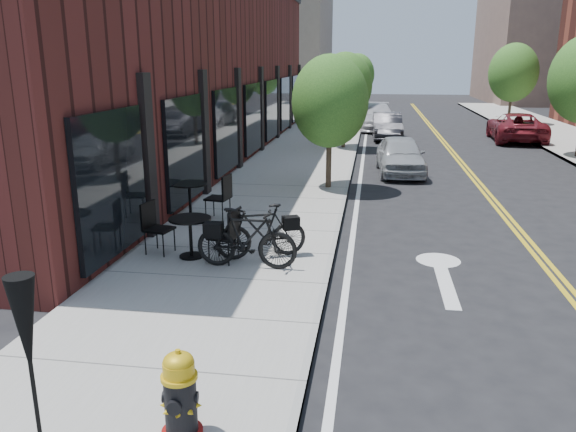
{
  "coord_description": "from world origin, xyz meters",
  "views": [
    {
      "loc": [
        0.65,
        -7.26,
        3.73
      ],
      "look_at": [
        -0.82,
        2.47,
        1.0
      ],
      "focal_mm": 35.0,
      "sensor_mm": 36.0,
      "label": 1
    }
  ],
  "objects_px": {
    "parked_car_c": "(376,117)",
    "bistro_set_c": "(190,195)",
    "bicycle_left": "(262,231)",
    "fire_hydrant": "(180,396)",
    "parked_car_b": "(387,126)",
    "parked_car_a": "(400,155)",
    "bistro_set_b": "(190,232)",
    "bicycle_right": "(247,238)",
    "patio_umbrella": "(28,343)",
    "parked_car_far": "(516,127)"
  },
  "relations": [
    {
      "from": "parked_car_c",
      "to": "bistro_set_c",
      "type": "bearing_deg",
      "value": -106.1
    },
    {
      "from": "bicycle_left",
      "to": "parked_car_c",
      "type": "bearing_deg",
      "value": 151.31
    },
    {
      "from": "fire_hydrant",
      "to": "parked_car_c",
      "type": "height_order",
      "value": "parked_car_c"
    },
    {
      "from": "parked_car_b",
      "to": "parked_car_a",
      "type": "bearing_deg",
      "value": -90.36
    },
    {
      "from": "bistro_set_b",
      "to": "bistro_set_c",
      "type": "xyz_separation_m",
      "value": [
        -0.92,
        2.76,
        0.03
      ]
    },
    {
      "from": "parked_car_a",
      "to": "bicycle_left",
      "type": "bearing_deg",
      "value": -110.75
    },
    {
      "from": "parked_car_a",
      "to": "parked_car_b",
      "type": "xyz_separation_m",
      "value": [
        -0.28,
        8.87,
        -0.0
      ]
    },
    {
      "from": "bicycle_right",
      "to": "bistro_set_c",
      "type": "xyz_separation_m",
      "value": [
        -2.09,
        3.16,
        -0.01
      ]
    },
    {
      "from": "bistro_set_b",
      "to": "bistro_set_c",
      "type": "distance_m",
      "value": 2.91
    },
    {
      "from": "bistro_set_b",
      "to": "patio_umbrella",
      "type": "distance_m",
      "value": 6.16
    },
    {
      "from": "bistro_set_b",
      "to": "bicycle_left",
      "type": "bearing_deg",
      "value": 19.01
    },
    {
      "from": "parked_car_far",
      "to": "bistro_set_c",
      "type": "bearing_deg",
      "value": 58.18
    },
    {
      "from": "parked_car_b",
      "to": "parked_car_far",
      "type": "relative_size",
      "value": 0.79
    },
    {
      "from": "bicycle_right",
      "to": "bistro_set_c",
      "type": "relative_size",
      "value": 0.91
    },
    {
      "from": "fire_hydrant",
      "to": "bicycle_right",
      "type": "height_order",
      "value": "bicycle_right"
    },
    {
      "from": "bistro_set_b",
      "to": "parked_car_b",
      "type": "bearing_deg",
      "value": 89.36
    },
    {
      "from": "bicycle_right",
      "to": "parked_car_b",
      "type": "distance_m",
      "value": 19.0
    },
    {
      "from": "fire_hydrant",
      "to": "parked_car_a",
      "type": "relative_size",
      "value": 0.25
    },
    {
      "from": "bicycle_right",
      "to": "fire_hydrant",
      "type": "bearing_deg",
      "value": -174.58
    },
    {
      "from": "fire_hydrant",
      "to": "bistro_set_b",
      "type": "relative_size",
      "value": 0.5
    },
    {
      "from": "patio_umbrella",
      "to": "fire_hydrant",
      "type": "bearing_deg",
      "value": 46.57
    },
    {
      "from": "bistro_set_c",
      "to": "parked_car_c",
      "type": "bearing_deg",
      "value": 87.01
    },
    {
      "from": "bicycle_right",
      "to": "bistro_set_c",
      "type": "bearing_deg",
      "value": 34.14
    },
    {
      "from": "bistro_set_b",
      "to": "bistro_set_c",
      "type": "bearing_deg",
      "value": 120.11
    },
    {
      "from": "parked_car_b",
      "to": "parked_car_far",
      "type": "bearing_deg",
      "value": -0.89
    },
    {
      "from": "fire_hydrant",
      "to": "parked_car_c",
      "type": "xyz_separation_m",
      "value": [
        1.91,
        27.38,
        0.15
      ]
    },
    {
      "from": "parked_car_far",
      "to": "parked_car_a",
      "type": "bearing_deg",
      "value": 60.31
    },
    {
      "from": "bistro_set_b",
      "to": "parked_car_far",
      "type": "xyz_separation_m",
      "value": [
        10.08,
        18.52,
        0.05
      ]
    },
    {
      "from": "bicycle_left",
      "to": "parked_car_c",
      "type": "height_order",
      "value": "parked_car_c"
    },
    {
      "from": "patio_umbrella",
      "to": "parked_car_a",
      "type": "xyz_separation_m",
      "value": [
        3.6,
        15.56,
        -0.93
      ]
    },
    {
      "from": "patio_umbrella",
      "to": "parked_car_far",
      "type": "bearing_deg",
      "value": 69.06
    },
    {
      "from": "bistro_set_b",
      "to": "parked_car_a",
      "type": "relative_size",
      "value": 0.51
    },
    {
      "from": "fire_hydrant",
      "to": "parked_car_a",
      "type": "distance_m",
      "value": 14.87
    },
    {
      "from": "bicycle_left",
      "to": "bicycle_right",
      "type": "distance_m",
      "value": 0.6
    },
    {
      "from": "parked_car_a",
      "to": "parked_car_c",
      "type": "distance_m",
      "value": 12.78
    },
    {
      "from": "bicycle_right",
      "to": "parked_car_b",
      "type": "xyz_separation_m",
      "value": [
        2.83,
        18.79,
        -0.04
      ]
    },
    {
      "from": "parked_car_c",
      "to": "parked_car_far",
      "type": "height_order",
      "value": "parked_car_c"
    },
    {
      "from": "bicycle_left",
      "to": "patio_umbrella",
      "type": "relative_size",
      "value": 0.85
    },
    {
      "from": "fire_hydrant",
      "to": "bicycle_left",
      "type": "bearing_deg",
      "value": 84.66
    },
    {
      "from": "bicycle_left",
      "to": "bicycle_right",
      "type": "height_order",
      "value": "bicycle_right"
    },
    {
      "from": "parked_car_a",
      "to": "fire_hydrant",
      "type": "bearing_deg",
      "value": -103.75
    },
    {
      "from": "fire_hydrant",
      "to": "parked_car_b",
      "type": "height_order",
      "value": "parked_car_b"
    },
    {
      "from": "fire_hydrant",
      "to": "patio_umbrella",
      "type": "height_order",
      "value": "patio_umbrella"
    },
    {
      "from": "parked_car_b",
      "to": "parked_car_c",
      "type": "relative_size",
      "value": 0.78
    },
    {
      "from": "bicycle_left",
      "to": "parked_car_far",
      "type": "height_order",
      "value": "parked_car_far"
    },
    {
      "from": "fire_hydrant",
      "to": "bistro_set_c",
      "type": "bearing_deg",
      "value": 99.65
    },
    {
      "from": "parked_car_b",
      "to": "bicycle_right",
      "type": "bearing_deg",
      "value": -100.71
    },
    {
      "from": "fire_hydrant",
      "to": "bistro_set_b",
      "type": "bearing_deg",
      "value": 99.15
    },
    {
      "from": "bicycle_left",
      "to": "patio_umbrella",
      "type": "xyz_separation_m",
      "value": [
        -0.65,
        -6.22,
        0.93
      ]
    },
    {
      "from": "parked_car_b",
      "to": "parked_car_c",
      "type": "distance_m",
      "value": 3.93
    }
  ]
}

